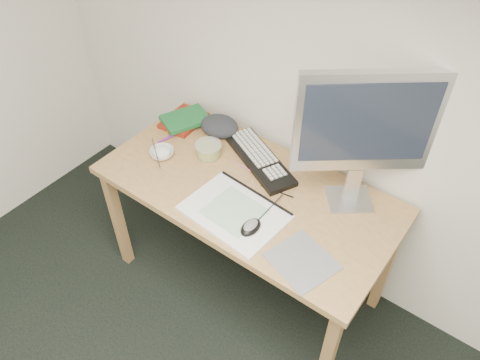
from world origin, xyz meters
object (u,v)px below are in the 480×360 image
object	(u,v)px
keyboard	(259,159)
desk	(247,200)
rice_bowl	(162,153)
sketchpad	(234,212)
monitor	(365,127)

from	to	relation	value
keyboard	desk	bearing A→B (deg)	-46.39
keyboard	rice_bowl	size ratio (longest dim) A/B	3.90
desk	sketchpad	xyz separation A→B (m)	(0.05, -0.16, 0.09)
desk	keyboard	world-z (taller)	keyboard
keyboard	monitor	xyz separation A→B (m)	(0.48, 0.03, 0.40)
desk	rice_bowl	bearing A→B (deg)	-171.09
desk	monitor	size ratio (longest dim) A/B	2.12
sketchpad	rice_bowl	bearing A→B (deg)	174.72
monitor	rice_bowl	xyz separation A→B (m)	(-0.89, -0.28, -0.39)
desk	sketchpad	world-z (taller)	sketchpad
monitor	desk	bearing A→B (deg)	168.12
monitor	rice_bowl	size ratio (longest dim) A/B	5.44
monitor	rice_bowl	bearing A→B (deg)	159.14
keyboard	monitor	size ratio (longest dim) A/B	0.72
rice_bowl	monitor	bearing A→B (deg)	17.69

